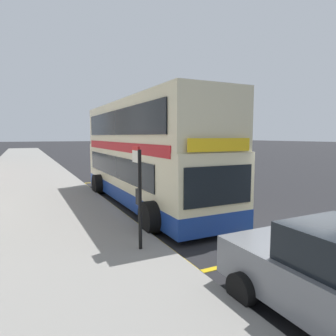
% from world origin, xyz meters
% --- Properties ---
extents(ground_plane, '(260.00, 260.00, 0.00)m').
position_xyz_m(ground_plane, '(0.00, 32.00, 0.00)').
color(ground_plane, black).
extents(pavement_near, '(6.00, 76.00, 0.14)m').
position_xyz_m(pavement_near, '(-7.00, 32.00, 0.07)').
color(pavement_near, gray).
rests_on(pavement_near, ground).
extents(double_decker_bus, '(3.26, 10.89, 4.40)m').
position_xyz_m(double_decker_bus, '(-2.46, 6.50, 2.06)').
color(double_decker_bus, beige).
rests_on(double_decker_bus, ground).
extents(bus_bay_markings, '(2.82, 13.70, 0.01)m').
position_xyz_m(bus_bay_markings, '(-2.59, 6.51, 0.01)').
color(bus_bay_markings, gold).
rests_on(bus_bay_markings, ground).
extents(bus_stop_sign, '(0.09, 0.51, 2.56)m').
position_xyz_m(bus_stop_sign, '(-4.69, 1.34, 1.66)').
color(bus_stop_sign, black).
rests_on(bus_stop_sign, pavement_near).
extents(parked_car_white_far, '(2.09, 4.20, 1.62)m').
position_xyz_m(parked_car_white_far, '(4.79, 21.80, 0.80)').
color(parked_car_white_far, silver).
rests_on(parked_car_white_far, ground).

